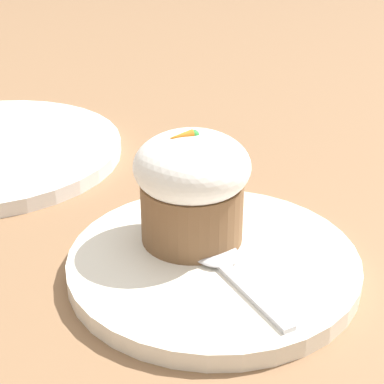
{
  "coord_description": "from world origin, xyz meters",
  "views": [
    {
      "loc": [
        0.15,
        0.4,
        0.29
      ],
      "look_at": [
        0.01,
        -0.03,
        0.06
      ],
      "focal_mm": 60.0,
      "sensor_mm": 36.0,
      "label": 1
    }
  ],
  "objects": [
    {
      "name": "ground_plane",
      "position": [
        0.0,
        0.0,
        0.0
      ],
      "size": [
        4.0,
        4.0,
        0.0
      ],
      "primitive_type": "plane",
      "color": "#846042"
    },
    {
      "name": "dessert_plate",
      "position": [
        0.0,
        0.0,
        0.01
      ],
      "size": [
        0.23,
        0.23,
        0.02
      ],
      "color": "white",
      "rests_on": "ground_plane"
    },
    {
      "name": "carrot_cake",
      "position": [
        0.01,
        -0.03,
        0.06
      ],
      "size": [
        0.09,
        0.09,
        0.1
      ],
      "color": "brown",
      "rests_on": "dessert_plate"
    },
    {
      "name": "spoon",
      "position": [
        -0.0,
        0.02,
        0.02
      ],
      "size": [
        0.04,
        0.13,
        0.01
      ],
      "color": "silver",
      "rests_on": "dessert_plate"
    }
  ]
}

